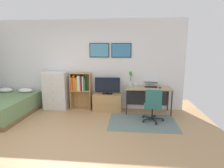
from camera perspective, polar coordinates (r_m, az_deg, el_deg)
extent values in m
plane|color=tan|center=(3.95, -17.58, -17.56)|extent=(7.20, 7.20, 0.00)
cube|color=white|center=(5.81, -9.01, 5.85)|extent=(6.12, 0.06, 2.70)
cube|color=black|center=(5.63, -3.92, 10.34)|extent=(0.59, 0.02, 0.42)
cube|color=#4C93B7|center=(5.62, -3.94, 10.34)|extent=(0.55, 0.01, 0.38)
cube|color=black|center=(5.56, 2.89, 10.31)|extent=(0.59, 0.02, 0.42)
cube|color=teal|center=(5.55, 2.89, 10.31)|extent=(0.55, 0.01, 0.38)
cube|color=slate|center=(4.87, 9.35, -11.51)|extent=(1.70, 1.20, 0.01)
cube|color=brown|center=(6.03, -30.80, -8.05)|extent=(1.49, 1.94, 0.10)
cube|color=#6B8C5B|center=(5.95, -31.04, -5.69)|extent=(1.45, 1.90, 0.42)
ellipsoid|color=white|center=(6.64, -29.95, -1.61)|extent=(0.44, 0.28, 0.14)
ellipsoid|color=white|center=(6.29, -25.10, -1.80)|extent=(0.44, 0.28, 0.14)
cube|color=silver|center=(5.92, -16.90, -1.98)|extent=(0.71, 0.42, 1.15)
cube|color=silver|center=(5.85, -17.46, -6.80)|extent=(0.67, 0.01, 0.21)
sphere|color=#A59E8C|center=(5.83, -17.52, -6.85)|extent=(0.03, 0.03, 0.03)
cube|color=silver|center=(5.78, -17.58, -4.65)|extent=(0.67, 0.01, 0.21)
sphere|color=#A59E8C|center=(5.77, -17.65, -4.69)|extent=(0.03, 0.03, 0.03)
cube|color=silver|center=(5.73, -17.72, -2.45)|extent=(0.67, 0.01, 0.21)
sphere|color=#A59E8C|center=(5.72, -17.78, -2.49)|extent=(0.03, 0.03, 0.03)
cube|color=silver|center=(5.68, -17.85, -0.22)|extent=(0.67, 0.01, 0.21)
sphere|color=#A59E8C|center=(5.67, -17.91, -0.25)|extent=(0.03, 0.03, 0.03)
cube|color=silver|center=(5.65, -17.98, 2.05)|extent=(0.67, 0.01, 0.21)
sphere|color=#A59E8C|center=(5.63, -18.05, 2.03)|extent=(0.03, 0.03, 0.03)
cube|color=tan|center=(5.82, -12.37, -2.10)|extent=(0.02, 0.30, 1.13)
cube|color=tan|center=(5.67, -6.56, -2.26)|extent=(0.02, 0.30, 1.13)
cube|color=tan|center=(5.88, -9.33, -7.45)|extent=(0.62, 0.30, 0.02)
cube|color=tan|center=(5.73, -9.51, -1.96)|extent=(0.58, 0.30, 0.02)
cube|color=tan|center=(5.64, -9.68, 3.32)|extent=(0.58, 0.30, 0.02)
cube|color=tan|center=(5.87, -9.14, -1.86)|extent=(0.62, 0.01, 1.13)
cube|color=orange|center=(5.73, -12.21, 0.12)|extent=(0.03, 0.22, 0.41)
cube|color=red|center=(5.71, -11.85, 0.00)|extent=(0.03, 0.20, 0.39)
cube|color=orange|center=(5.68, -11.57, 0.35)|extent=(0.03, 0.17, 0.47)
cube|color=orange|center=(5.70, -11.12, 0.03)|extent=(0.03, 0.22, 0.39)
cube|color=gold|center=(5.68, -10.83, -0.09)|extent=(0.02, 0.19, 0.38)
cube|color=gold|center=(5.66, -10.58, 0.09)|extent=(0.02, 0.18, 0.42)
cube|color=white|center=(5.66, -10.19, 0.31)|extent=(0.04, 0.21, 0.46)
cube|color=white|center=(5.67, -9.80, 0.33)|extent=(0.02, 0.23, 0.46)
cube|color=red|center=(5.65, -9.53, 0.05)|extent=(0.03, 0.20, 0.41)
cube|color=black|center=(5.62, -9.28, 0.22)|extent=(0.03, 0.17, 0.45)
cube|color=white|center=(5.61, -8.91, 0.18)|extent=(0.03, 0.17, 0.44)
cube|color=#2D8C4C|center=(5.61, -8.60, 0.12)|extent=(0.03, 0.17, 0.43)
cube|color=#2D8C4C|center=(5.63, -8.24, -0.22)|extent=(0.02, 0.23, 0.35)
cube|color=tan|center=(5.61, -1.39, -5.58)|extent=(0.85, 0.40, 0.51)
cube|color=tan|center=(5.42, -1.65, -6.19)|extent=(0.85, 0.01, 0.02)
cube|color=black|center=(5.53, -1.43, -3.01)|extent=(0.28, 0.16, 0.02)
cube|color=black|center=(5.52, -1.43, -2.65)|extent=(0.06, 0.04, 0.05)
cube|color=black|center=(5.47, -1.44, -0.28)|extent=(0.75, 0.02, 0.45)
cube|color=black|center=(5.46, -1.46, -0.31)|extent=(0.72, 0.01, 0.42)
cube|color=tan|center=(5.41, 11.17, -1.28)|extent=(1.30, 0.55, 0.03)
cube|color=#2D2D30|center=(5.24, 4.50, -5.69)|extent=(0.03, 0.03, 0.71)
cube|color=#2D2D30|center=(5.37, 17.89, -5.79)|extent=(0.03, 0.03, 0.71)
cube|color=#2D2D30|center=(5.71, 4.59, -4.28)|extent=(0.03, 0.03, 0.71)
cube|color=#2D2D30|center=(5.83, 16.87, -4.41)|extent=(0.03, 0.03, 0.71)
cube|color=#2D2D30|center=(5.75, 10.79, -3.98)|extent=(1.24, 0.02, 0.50)
cylinder|color=#232326|center=(5.04, 15.48, -10.73)|extent=(0.05, 0.05, 0.05)
cube|color=#232326|center=(5.01, 13.89, -10.30)|extent=(0.28, 0.04, 0.02)
cylinder|color=#232326|center=(5.26, 13.00, -9.66)|extent=(0.05, 0.05, 0.05)
cube|color=#232326|center=(5.12, 12.65, -9.75)|extent=(0.13, 0.27, 0.02)
cylinder|color=#232326|center=(5.15, 9.57, -9.99)|extent=(0.05, 0.05, 0.05)
cube|color=#232326|center=(5.06, 10.90, -9.92)|extent=(0.24, 0.20, 0.02)
cylinder|color=#232326|center=(4.84, 9.65, -11.37)|extent=(0.05, 0.05, 0.05)
cube|color=#232326|center=(4.91, 10.99, -10.60)|extent=(0.25, 0.18, 0.02)
cylinder|color=#232326|center=(4.77, 13.52, -11.89)|extent=(0.05, 0.05, 0.05)
cube|color=#232326|center=(4.87, 12.89, -10.85)|extent=(0.10, 0.28, 0.02)
cylinder|color=#232326|center=(4.94, 12.34, -8.49)|extent=(0.04, 0.04, 0.30)
cube|color=#2D6B66|center=(4.89, 12.42, -6.66)|extent=(0.46, 0.46, 0.03)
cube|color=#2D6B66|center=(4.63, 12.72, -4.57)|extent=(0.40, 0.05, 0.45)
cube|color=#B7B7BC|center=(5.45, 11.94, -1.00)|extent=(0.41, 0.30, 0.01)
cube|color=black|center=(5.45, 11.94, -0.93)|extent=(0.38, 0.27, 0.00)
cube|color=#B7B7BC|center=(5.59, 11.97, 0.62)|extent=(0.41, 0.28, 0.07)
cube|color=black|center=(5.58, 11.97, 0.62)|extent=(0.39, 0.26, 0.06)
ellipsoid|color=#262628|center=(5.42, 14.62, -1.08)|extent=(0.06, 0.10, 0.03)
cylinder|color=silver|center=(5.53, 5.70, 0.13)|extent=(0.09, 0.09, 0.16)
cylinder|color=#3D8438|center=(5.51, 5.90, 1.34)|extent=(0.01, 0.01, 0.30)
sphere|color=#308B2C|center=(5.48, 5.93, 2.89)|extent=(0.07, 0.07, 0.07)
cylinder|color=#3D8438|center=(5.51, 5.68, 1.68)|extent=(0.01, 0.01, 0.36)
sphere|color=#308B2C|center=(5.49, 5.72, 3.55)|extent=(0.07, 0.07, 0.07)
cylinder|color=#3D8438|center=(5.49, 5.65, 1.56)|extent=(0.01, 0.01, 0.35)
sphere|color=#308B2C|center=(5.47, 5.68, 3.35)|extent=(0.07, 0.07, 0.07)
cylinder|color=silver|center=(5.31, 7.33, -1.20)|extent=(0.06, 0.06, 0.01)
cylinder|color=silver|center=(5.30, 7.34, -0.64)|extent=(0.01, 0.01, 0.10)
cone|color=silver|center=(5.28, 7.36, 0.29)|extent=(0.07, 0.07, 0.07)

